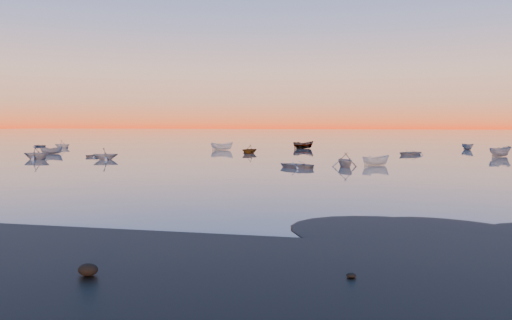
% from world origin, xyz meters
% --- Properties ---
extents(ground, '(600.00, 600.00, 0.00)m').
position_xyz_m(ground, '(0.00, 100.00, 0.00)').
color(ground, '#6E655C').
rests_on(ground, ground).
extents(mud_lobes, '(140.00, 6.00, 0.07)m').
position_xyz_m(mud_lobes, '(0.00, -1.00, 0.01)').
color(mud_lobes, black).
rests_on(mud_lobes, ground).
extents(moored_fleet, '(124.00, 58.00, 1.20)m').
position_xyz_m(moored_fleet, '(0.00, 53.00, 0.00)').
color(moored_fleet, beige).
rests_on(moored_fleet, ground).
extents(boat_near_center, '(3.06, 3.98, 1.27)m').
position_xyz_m(boat_near_center, '(15.52, 38.13, 0.00)').
color(boat_near_center, beige).
rests_on(boat_near_center, ground).
extents(boat_near_right, '(4.14, 3.02, 1.32)m').
position_xyz_m(boat_near_right, '(11.89, 35.30, 0.00)').
color(boat_near_right, slate).
rests_on(boat_near_right, ground).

